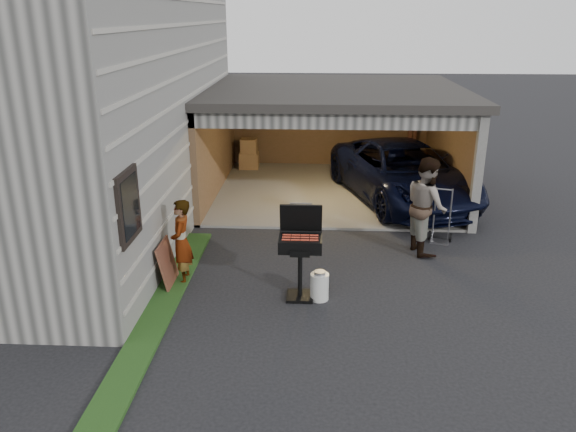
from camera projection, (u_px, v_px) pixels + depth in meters
name	position (u px, v px, depth m)	size (l,w,h in m)	color
ground	(295.00, 303.00, 9.70)	(80.00, 80.00, 0.00)	black
house	(40.00, 105.00, 12.81)	(7.00, 11.00, 5.50)	#474744
groundcover_strip	(150.00, 328.00, 8.86)	(0.50, 8.00, 0.06)	#193814
garage	(333.00, 123.00, 15.41)	(6.80, 6.30, 2.90)	#605E59
minivan	(403.00, 174.00, 14.66)	(2.50, 5.42, 1.51)	black
woman	(181.00, 242.00, 10.20)	(0.58, 0.38, 1.60)	silver
man	(426.00, 205.00, 11.49)	(0.98, 0.77, 2.02)	#432B1A
bbq_grill	(300.00, 246.00, 9.59)	(0.73, 0.64, 1.63)	black
propane_tank	(319.00, 287.00, 9.75)	(0.32, 0.32, 0.48)	silver
plywood_panel	(168.00, 264.00, 10.19)	(0.04, 0.77, 0.86)	#51291B
hand_truck	(440.00, 232.00, 12.24)	(0.53, 0.46, 1.21)	gray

